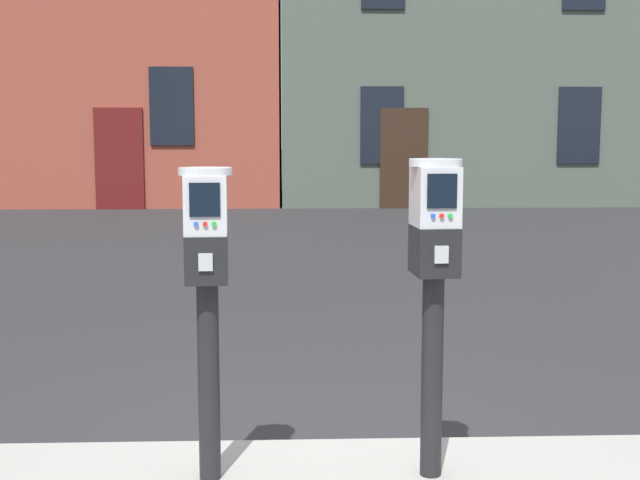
{
  "coord_description": "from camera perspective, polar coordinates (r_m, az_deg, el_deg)",
  "views": [
    {
      "loc": [
        -0.15,
        -3.67,
        1.58
      ],
      "look_at": [
        -0.01,
        -0.13,
        1.13
      ],
      "focal_mm": 47.69,
      "sensor_mm": 36.0,
      "label": 1
    }
  ],
  "objects": [
    {
      "name": "townhouse_brownstone",
      "position": [
        21.38,
        9.1,
        15.63
      ],
      "size": [
        8.34,
        6.02,
        9.49
      ],
      "color": "#4C564C",
      "rests_on": "ground_plane"
    },
    {
      "name": "parking_meter_twin_adjacent",
      "position": [
        3.52,
        7.66,
        -1.35
      ],
      "size": [
        0.23,
        0.26,
        1.34
      ],
      "rotation": [
        0.0,
        0.0,
        -1.51
      ],
      "color": "black",
      "rests_on": "sidewalk_slab"
    },
    {
      "name": "parking_meter_near_kerb",
      "position": [
        3.49,
        -7.6,
        -1.81
      ],
      "size": [
        0.23,
        0.26,
        1.3
      ],
      "rotation": [
        0.0,
        0.0,
        -1.51
      ],
      "color": "black",
      "rests_on": "sidewalk_slab"
    }
  ]
}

